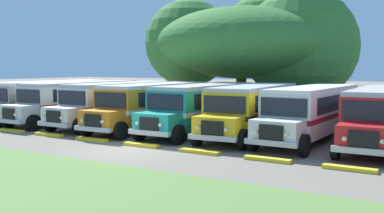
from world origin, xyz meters
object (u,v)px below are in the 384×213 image
at_px(parked_bus_slot_0, 49,98).
at_px(parked_bus_slot_3, 155,103).
at_px(parked_bus_slot_6, 313,110).
at_px(parked_bus_slot_5, 254,107).
at_px(parked_bus_slot_1, 79,99).
at_px(parked_bus_slot_4, 204,105).
at_px(parked_bus_slot_7, 382,113).
at_px(parked_bus_slot_2, 120,101).
at_px(broad_shade_tree, 254,43).

relative_size(parked_bus_slot_0, parked_bus_slot_3, 1.00).
bearing_deg(parked_bus_slot_6, parked_bus_slot_5, -86.56).
distance_m(parked_bus_slot_1, parked_bus_slot_5, 13.08).
relative_size(parked_bus_slot_4, parked_bus_slot_7, 1.00).
height_order(parked_bus_slot_0, parked_bus_slot_5, same).
bearing_deg(parked_bus_slot_1, parked_bus_slot_4, 93.80).
xyz_separation_m(parked_bus_slot_1, parked_bus_slot_2, (3.45, 0.31, 0.00)).
height_order(parked_bus_slot_6, parked_bus_slot_7, same).
distance_m(parked_bus_slot_2, parked_bus_slot_5, 9.62).
relative_size(parked_bus_slot_6, broad_shade_tree, 0.63).
distance_m(parked_bus_slot_0, parked_bus_slot_1, 2.99).
xyz_separation_m(parked_bus_slot_2, parked_bus_slot_5, (9.61, 0.38, 0.00)).
relative_size(parked_bus_slot_3, parked_bus_slot_5, 0.99).
bearing_deg(broad_shade_tree, parked_bus_slot_4, -81.16).
distance_m(parked_bus_slot_4, broad_shade_tree, 12.60).
relative_size(parked_bus_slot_1, parked_bus_slot_7, 1.00).
distance_m(parked_bus_slot_2, parked_bus_slot_6, 13.01).
bearing_deg(parked_bus_slot_0, parked_bus_slot_5, 93.88).
distance_m(parked_bus_slot_2, parked_bus_slot_4, 6.48).
relative_size(parked_bus_slot_0, broad_shade_tree, 0.63).
relative_size(parked_bus_slot_3, parked_bus_slot_4, 1.00).
bearing_deg(parked_bus_slot_7, parked_bus_slot_2, -89.08).
relative_size(parked_bus_slot_0, parked_bus_slot_4, 1.00).
height_order(parked_bus_slot_3, parked_bus_slot_6, same).
height_order(parked_bus_slot_0, parked_bus_slot_4, same).
xyz_separation_m(parked_bus_slot_5, parked_bus_slot_6, (3.39, 0.10, 0.00)).
xyz_separation_m(parked_bus_slot_2, parked_bus_slot_3, (3.10, -0.25, 0.00)).
height_order(parked_bus_slot_7, broad_shade_tree, broad_shade_tree).
bearing_deg(broad_shade_tree, parked_bus_slot_7, -43.70).
height_order(parked_bus_slot_1, parked_bus_slot_5, same).
xyz_separation_m(parked_bus_slot_4, parked_bus_slot_6, (6.52, 0.31, 0.00)).
bearing_deg(parked_bus_slot_1, parked_bus_slot_3, 91.57).
distance_m(parked_bus_slot_2, parked_bus_slot_7, 16.46).
distance_m(parked_bus_slot_0, parked_bus_slot_5, 16.07).
distance_m(parked_bus_slot_4, parked_bus_slot_7, 9.98).
height_order(parked_bus_slot_5, broad_shade_tree, broad_shade_tree).
xyz_separation_m(parked_bus_slot_0, parked_bus_slot_7, (22.89, 0.97, 0.00)).
distance_m(parked_bus_slot_4, parked_bus_slot_5, 3.14).
bearing_deg(parked_bus_slot_3, parked_bus_slot_0, -90.31).
bearing_deg(parked_bus_slot_6, broad_shade_tree, -142.00).
distance_m(parked_bus_slot_0, parked_bus_slot_6, 19.46).
bearing_deg(parked_bus_slot_0, parked_bus_slot_6, 93.70).
xyz_separation_m(parked_bus_slot_2, parked_bus_slot_4, (6.48, 0.17, 0.00)).
relative_size(parked_bus_slot_2, parked_bus_slot_5, 0.99).
bearing_deg(parked_bus_slot_7, parked_bus_slot_6, -89.26).
xyz_separation_m(parked_bus_slot_3, parked_bus_slot_6, (9.90, 0.73, 0.00)).
bearing_deg(parked_bus_slot_0, parked_bus_slot_7, 93.60).
distance_m(parked_bus_slot_4, parked_bus_slot_6, 6.53).
bearing_deg(parked_bus_slot_6, parked_bus_slot_3, -84.04).
bearing_deg(parked_bus_slot_5, parked_bus_slot_3, -88.51).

